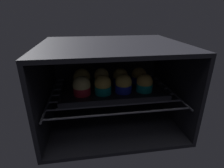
# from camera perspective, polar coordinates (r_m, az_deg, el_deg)

# --- Properties ---
(oven_cavity) EXTENTS (0.59, 0.47, 0.37)m
(oven_cavity) POSITION_cam_1_polar(r_m,az_deg,el_deg) (0.83, -0.40, 0.85)
(oven_cavity) COLOR black
(oven_cavity) RESTS_ON ground
(oven_rack) EXTENTS (0.55, 0.42, 0.01)m
(oven_rack) POSITION_cam_1_polar(r_m,az_deg,el_deg) (0.81, 0.04, -2.49)
(oven_rack) COLOR #51515B
(oven_rack) RESTS_ON oven_cavity
(baking_tray) EXTENTS (0.45, 0.27, 0.02)m
(baking_tray) POSITION_cam_1_polar(r_m,az_deg,el_deg) (0.81, -0.00, -1.69)
(baking_tray) COLOR black
(baking_tray) RESTS_ON oven_rack
(muffin_row0_col0) EXTENTS (0.07, 0.07, 0.08)m
(muffin_row0_col0) POSITION_cam_1_polar(r_m,az_deg,el_deg) (0.74, -9.74, -0.78)
(muffin_row0_col0) COLOR red
(muffin_row0_col0) RESTS_ON baking_tray
(muffin_row0_col1) EXTENTS (0.07, 0.07, 0.08)m
(muffin_row0_col1) POSITION_cam_1_polar(r_m,az_deg,el_deg) (0.74, -2.95, -0.43)
(muffin_row0_col1) COLOR #0C8C84
(muffin_row0_col1) RESTS_ON baking_tray
(muffin_row0_col2) EXTENTS (0.07, 0.07, 0.08)m
(muffin_row0_col2) POSITION_cam_1_polar(r_m,az_deg,el_deg) (0.76, 3.72, -0.04)
(muffin_row0_col2) COLOR #1928B7
(muffin_row0_col2) RESTS_ON baking_tray
(muffin_row0_col3) EXTENTS (0.07, 0.07, 0.08)m
(muffin_row0_col3) POSITION_cam_1_polar(r_m,az_deg,el_deg) (0.78, 10.44, 0.19)
(muffin_row0_col3) COLOR #0C8C84
(muffin_row0_col3) RESTS_ON baking_tray
(muffin_row1_col0) EXTENTS (0.08, 0.08, 0.09)m
(muffin_row1_col0) POSITION_cam_1_polar(r_m,az_deg,el_deg) (0.82, -9.68, 1.70)
(muffin_row1_col0) COLOR red
(muffin_row1_col0) RESTS_ON baking_tray
(muffin_row1_col1) EXTENTS (0.07, 0.07, 0.08)m
(muffin_row1_col1) POSITION_cam_1_polar(r_m,az_deg,el_deg) (0.83, -3.43, 2.12)
(muffin_row1_col1) COLOR #0C8C84
(muffin_row1_col1) RESTS_ON baking_tray
(muffin_row1_col2) EXTENTS (0.07, 0.07, 0.08)m
(muffin_row1_col2) POSITION_cam_1_polar(r_m,az_deg,el_deg) (0.84, 2.70, 2.21)
(muffin_row1_col2) COLOR #1928B7
(muffin_row1_col2) RESTS_ON baking_tray
(muffin_row1_col3) EXTENTS (0.07, 0.07, 0.08)m
(muffin_row1_col3) POSITION_cam_1_polar(r_m,az_deg,el_deg) (0.87, 8.67, 2.50)
(muffin_row1_col3) COLOR #1928B7
(muffin_row1_col3) RESTS_ON baking_tray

